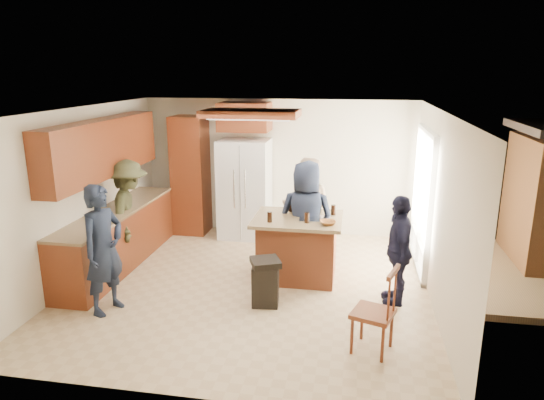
% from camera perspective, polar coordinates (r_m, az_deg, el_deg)
% --- Properties ---
extents(room_shell, '(8.00, 5.20, 5.00)m').
position_cam_1_polar(room_shell, '(8.71, 29.37, -1.14)').
color(room_shell, tan).
rests_on(room_shell, ground).
extents(person_front_left, '(0.61, 0.72, 1.67)m').
position_cam_1_polar(person_front_left, '(6.44, -19.20, -5.52)').
color(person_front_left, '#171E2F').
rests_on(person_front_left, ground).
extents(person_behind_left, '(0.82, 0.51, 1.68)m').
position_cam_1_polar(person_behind_left, '(7.84, 4.07, -1.03)').
color(person_behind_left, tan).
rests_on(person_behind_left, ground).
extents(person_behind_right, '(0.88, 0.60, 1.74)m').
position_cam_1_polar(person_behind_right, '(7.23, 4.03, -2.17)').
color(person_behind_right, '#181F31').
rests_on(person_behind_right, ground).
extents(person_side_right, '(0.48, 0.88, 1.47)m').
position_cam_1_polar(person_side_right, '(6.56, 14.64, -5.70)').
color(person_side_right, black).
rests_on(person_side_right, ground).
extents(person_counter, '(0.79, 1.18, 1.67)m').
position_cam_1_polar(person_counter, '(7.93, -16.40, -1.44)').
color(person_counter, '#373A21').
rests_on(person_counter, ground).
extents(left_cabinetry, '(0.64, 3.00, 2.30)m').
position_cam_1_polar(left_cabinetry, '(7.87, -18.23, -0.82)').
color(left_cabinetry, maroon).
rests_on(left_cabinetry, ground).
extents(back_wall_units, '(1.80, 0.60, 2.45)m').
position_cam_1_polar(back_wall_units, '(9.04, -8.01, 4.56)').
color(back_wall_units, maroon).
rests_on(back_wall_units, ground).
extents(refrigerator, '(0.90, 0.76, 1.80)m').
position_cam_1_polar(refrigerator, '(8.86, -3.23, 1.30)').
color(refrigerator, white).
rests_on(refrigerator, ground).
extents(kitchen_island, '(1.28, 1.03, 0.93)m').
position_cam_1_polar(kitchen_island, '(7.20, 3.01, -5.54)').
color(kitchen_island, '#A54C2A').
rests_on(kitchen_island, ground).
extents(island_items, '(0.99, 0.73, 0.15)m').
position_cam_1_polar(island_items, '(6.94, 4.90, -2.09)').
color(island_items, silver).
rests_on(island_items, kitchen_island).
extents(trash_bin, '(0.47, 0.47, 0.63)m').
position_cam_1_polar(trash_bin, '(6.45, -0.77, -9.56)').
color(trash_bin, black).
rests_on(trash_bin, ground).
extents(spindle_chair, '(0.53, 0.53, 0.99)m').
position_cam_1_polar(spindle_chair, '(5.51, 12.01, -12.93)').
color(spindle_chair, maroon).
rests_on(spindle_chair, ground).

